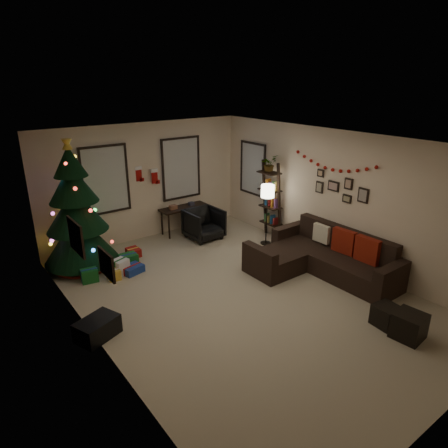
{
  "coord_description": "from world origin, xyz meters",
  "views": [
    {
      "loc": [
        -4.01,
        -4.85,
        3.69
      ],
      "look_at": [
        0.1,
        0.6,
        1.15
      ],
      "focal_mm": 32.36,
      "sensor_mm": 36.0,
      "label": 1
    }
  ],
  "objects_px": {
    "desk": "(184,210)",
    "desk_chair": "(204,224)",
    "christmas_tree": "(76,215)",
    "bookshelf": "(271,201)",
    "sofa": "(321,259)"
  },
  "relations": [
    {
      "from": "sofa",
      "to": "desk_chair",
      "type": "xyz_separation_m",
      "value": [
        -0.86,
        2.82,
        0.09
      ]
    },
    {
      "from": "desk_chair",
      "to": "desk",
      "type": "bearing_deg",
      "value": 101.34
    },
    {
      "from": "christmas_tree",
      "to": "desk_chair",
      "type": "xyz_separation_m",
      "value": [
        2.82,
        -0.28,
        -0.74
      ]
    },
    {
      "from": "christmas_tree",
      "to": "bookshelf",
      "type": "relative_size",
      "value": 1.44
    },
    {
      "from": "christmas_tree",
      "to": "sofa",
      "type": "relative_size",
      "value": 1.01
    },
    {
      "from": "sofa",
      "to": "desk",
      "type": "height_order",
      "value": "sofa"
    },
    {
      "from": "desk",
      "to": "desk_chair",
      "type": "xyz_separation_m",
      "value": [
        0.14,
        -0.65,
        -0.21
      ]
    },
    {
      "from": "desk_chair",
      "to": "sofa",
      "type": "bearing_deg",
      "value": -74.15
    },
    {
      "from": "sofa",
      "to": "bookshelf",
      "type": "xyz_separation_m",
      "value": [
        0.45,
        1.94,
        0.62
      ]
    },
    {
      "from": "christmas_tree",
      "to": "desk_chair",
      "type": "distance_m",
      "value": 2.93
    },
    {
      "from": "sofa",
      "to": "bookshelf",
      "type": "height_order",
      "value": "bookshelf"
    },
    {
      "from": "desk",
      "to": "desk_chair",
      "type": "bearing_deg",
      "value": -77.57
    },
    {
      "from": "sofa",
      "to": "desk",
      "type": "bearing_deg",
      "value": 106.11
    },
    {
      "from": "christmas_tree",
      "to": "bookshelf",
      "type": "bearing_deg",
      "value": -15.65
    },
    {
      "from": "desk",
      "to": "bookshelf",
      "type": "xyz_separation_m",
      "value": [
        1.45,
        -1.53,
        0.32
      ]
    }
  ]
}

